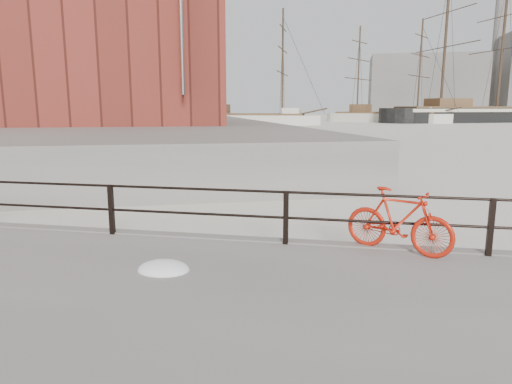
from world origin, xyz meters
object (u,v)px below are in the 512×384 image
at_px(bicycle, 399,221).
at_px(workboat_near, 71,137).
at_px(schooner_left, 248,124).
at_px(barque_black, 495,122).
at_px(workboat_far, 125,129).
at_px(schooner_mid, 385,122).

height_order(bicycle, workboat_near, workboat_near).
distance_m(schooner_left, workboat_near, 37.53).
height_order(barque_black, schooner_left, barque_black).
relative_size(bicycle, barque_black, 0.03).
bearing_deg(schooner_left, bicycle, -75.34).
xyz_separation_m(schooner_left, workboat_near, (-9.67, -36.26, 0.00)).
bearing_deg(workboat_near, schooner_left, 40.56).
bearing_deg(workboat_far, bicycle, -94.19).
height_order(schooner_mid, schooner_left, schooner_mid).
height_order(workboat_near, workboat_far, same).
distance_m(schooner_mid, workboat_far, 52.03).
distance_m(bicycle, schooner_mid, 85.61).
height_order(schooner_left, workboat_far, schooner_left).
relative_size(bicycle, workboat_near, 0.15).
bearing_deg(schooner_left, barque_black, 26.55).
bearing_deg(bicycle, barque_black, 97.62).
xyz_separation_m(barque_black, schooner_left, (-45.22, -22.28, 0.00)).
relative_size(schooner_mid, workboat_far, 2.73).
xyz_separation_m(bicycle, workboat_near, (-27.11, 31.97, -0.92)).
bearing_deg(bicycle, workboat_near, 154.98).
bearing_deg(schooner_mid, barque_black, 40.63).
relative_size(schooner_mid, schooner_left, 1.05).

